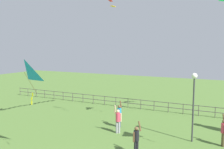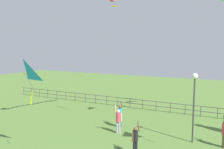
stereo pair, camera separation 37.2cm
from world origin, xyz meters
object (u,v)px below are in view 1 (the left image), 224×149
at_px(person_3, 118,119).
at_px(kite_0, 25,73).
at_px(lamppost, 194,92).
at_px(person_0, 136,138).
at_px(person_2, 119,114).
at_px(person_1, 224,131).

distance_m(person_3, kite_0, 7.41).
distance_m(lamppost, kite_0, 10.02).
distance_m(person_0, person_3, 3.51).
xyz_separation_m(person_3, kite_0, (-2.52, -5.91, 3.70)).
relative_size(person_0, person_2, 0.96).
bearing_deg(lamppost, person_3, -172.20).
distance_m(person_1, person_2, 7.13).
height_order(person_2, person_3, person_2).
height_order(person_0, person_2, person_2).
distance_m(person_0, kite_0, 6.92).
xyz_separation_m(person_0, person_3, (-2.30, 2.65, 0.04)).
xyz_separation_m(lamppost, person_0, (-2.59, -3.32, -2.26)).
xyz_separation_m(person_1, kite_0, (-9.21, -6.62, 3.72)).
relative_size(lamppost, kite_0, 1.90).
relative_size(lamppost, person_0, 2.31).
distance_m(lamppost, person_1, 2.87).
height_order(person_1, person_2, person_2).
bearing_deg(person_0, person_2, 125.28).
height_order(person_0, person_3, person_3).
relative_size(lamppost, person_3, 2.22).
bearing_deg(person_2, kite_0, -106.43).
height_order(person_0, person_1, person_1).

